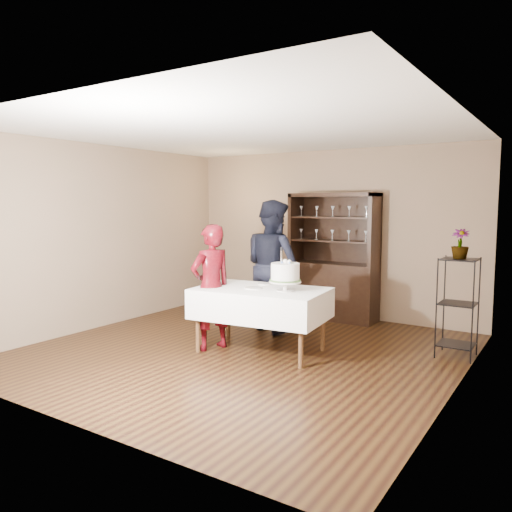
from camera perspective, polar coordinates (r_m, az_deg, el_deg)
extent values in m
plane|color=black|center=(6.35, -1.46, -10.79)|extent=(5.00, 5.00, 0.00)
plane|color=silver|center=(6.14, -1.52, 14.10)|extent=(5.00, 5.00, 0.00)
cube|color=#75624B|center=(8.28, 8.33, 2.58)|extent=(5.00, 0.02, 2.70)
cube|color=#75624B|center=(7.78, -16.88, 2.18)|extent=(0.02, 5.00, 2.70)
cube|color=#75624B|center=(5.13, 22.25, 0.13)|extent=(0.02, 5.00, 2.70)
cube|color=black|center=(8.06, 8.76, -3.95)|extent=(1.40, 0.48, 0.90)
cube|color=black|center=(8.16, 9.51, 3.22)|extent=(1.40, 0.03, 1.10)
cube|color=black|center=(7.95, 8.94, 6.91)|extent=(1.40, 0.48, 0.06)
cube|color=black|center=(7.97, 8.85, 1.72)|extent=(1.28, 0.42, 0.02)
cube|color=black|center=(7.95, 8.89, 4.38)|extent=(1.28, 0.42, 0.02)
cylinder|color=black|center=(6.29, 19.91, -5.68)|extent=(0.02, 0.02, 1.20)
cylinder|color=black|center=(6.22, 23.52, -5.96)|extent=(0.02, 0.02, 1.20)
cylinder|color=black|center=(6.67, 20.69, -5.05)|extent=(0.02, 0.02, 1.20)
cylinder|color=black|center=(6.60, 24.09, -5.30)|extent=(0.02, 0.02, 1.20)
cube|color=black|center=(6.54, 21.89, -9.35)|extent=(0.40, 0.40, 0.02)
cube|color=black|center=(6.43, 22.07, -5.05)|extent=(0.40, 0.40, 0.01)
cube|color=black|center=(6.36, 22.26, -0.36)|extent=(0.40, 0.40, 0.02)
cube|color=white|center=(6.19, 0.55, -5.41)|extent=(1.68, 1.14, 0.37)
cylinder|color=#4C301B|center=(6.25, -6.67, -7.53)|extent=(0.06, 0.06, 0.75)
cylinder|color=#4C301B|center=(5.64, 5.16, -9.02)|extent=(0.06, 0.06, 0.75)
cylinder|color=#4C301B|center=(6.88, -3.20, -6.25)|extent=(0.06, 0.06, 0.75)
cylinder|color=#4C301B|center=(6.32, 7.69, -7.38)|extent=(0.06, 0.06, 0.75)
imported|color=#37050D|center=(6.30, -5.16, -3.54)|extent=(0.54, 0.67, 1.58)
imported|color=black|center=(7.22, 1.93, -1.08)|extent=(1.12, 1.01, 1.89)
cylinder|color=silver|center=(5.99, 3.35, -3.96)|extent=(0.21, 0.21, 0.01)
cylinder|color=silver|center=(5.98, 3.35, -3.52)|extent=(0.05, 0.05, 0.11)
cylinder|color=silver|center=(5.97, 3.35, -2.94)|extent=(0.38, 0.38, 0.02)
cylinder|color=#446932|center=(5.97, 3.35, -2.77)|extent=(0.37, 0.37, 0.02)
cylinder|color=silver|center=(5.95, 3.36, -1.85)|extent=(0.42, 0.42, 0.21)
sphere|color=#5775BA|center=(5.92, 3.63, -0.73)|extent=(0.03, 0.03, 0.03)
cube|color=white|center=(5.94, 2.91, -0.11)|extent=(0.03, 0.03, 0.15)
cube|color=black|center=(5.93, 2.91, 0.76)|extent=(0.03, 0.03, 0.05)
cylinder|color=silver|center=(6.15, -0.31, -3.68)|extent=(0.28, 0.28, 0.01)
cylinder|color=silver|center=(6.47, 0.98, -3.20)|extent=(0.20, 0.20, 0.01)
imported|color=#446932|center=(6.33, 22.30, 1.30)|extent=(0.22, 0.22, 0.35)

